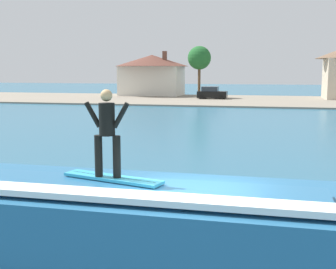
{
  "coord_description": "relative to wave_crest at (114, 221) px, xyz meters",
  "views": [
    {
      "loc": [
        1.44,
        -8.38,
        3.9
      ],
      "look_at": [
        -1.7,
        4.69,
        1.96
      ],
      "focal_mm": 46.74,
      "sensor_mm": 36.0,
      "label": 1
    }
  ],
  "objects": [
    {
      "name": "car_near_shore",
      "position": [
        -5.08,
        51.79,
        0.14
      ],
      "size": [
        4.01,
        2.31,
        1.86
      ],
      "color": "black",
      "rests_on": "ground_plane"
    },
    {
      "name": "tree_short_bushy",
      "position": [
        -7.29,
        54.34,
        4.97
      ],
      "size": [
        3.34,
        3.34,
        7.52
      ],
      "color": "brown",
      "rests_on": "ground_plane"
    },
    {
      "name": "surfer",
      "position": [
        -0.06,
        -0.13,
        1.96
      ],
      "size": [
        0.95,
        0.32,
        1.77
      ],
      "color": "black",
      "rests_on": "surfboard"
    },
    {
      "name": "surfboard",
      "position": [
        0.01,
        -0.08,
        0.94
      ],
      "size": [
        2.24,
        0.97,
        0.06
      ],
      "color": "#33A5CC",
      "rests_on": "wave_crest"
    },
    {
      "name": "ground_plane",
      "position": [
        1.7,
        0.13,
        -0.81
      ],
      "size": [
        260.0,
        260.0,
        0.0
      ],
      "primitive_type": "plane",
      "color": "#285F7C"
    },
    {
      "name": "house_with_chimney",
      "position": [
        -15.59,
        58.82,
        3.02
      ],
      "size": [
        11.55,
        11.55,
        7.02
      ],
      "color": "silver",
      "rests_on": "ground_plane"
    },
    {
      "name": "wave_crest",
      "position": [
        0.0,
        0.0,
        0.0
      ],
      "size": [
        9.92,
        3.17,
        1.72
      ],
      "color": "#286491",
      "rests_on": "ground_plane"
    },
    {
      "name": "shoreline_bank",
      "position": [
        1.7,
        50.95,
        -0.72
      ],
      "size": [
        120.0,
        22.42,
        0.18
      ],
      "color": "gray",
      "rests_on": "ground_plane"
    }
  ]
}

